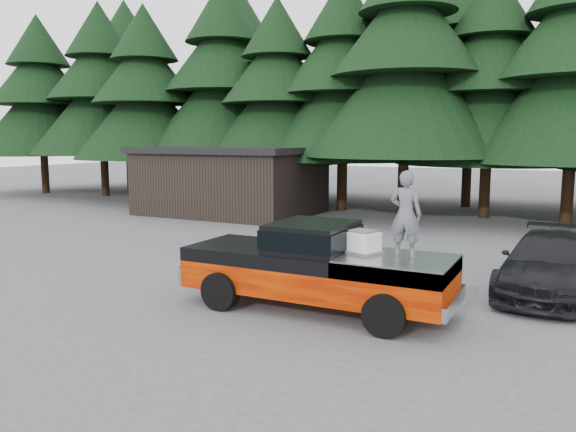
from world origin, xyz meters
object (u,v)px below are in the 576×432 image
at_px(air_compressor, 362,243).
at_px(man_on_bed, 406,214).
at_px(pickup_truck, 316,280).
at_px(utility_building, 232,180).
at_px(parked_car, 549,264).

distance_m(air_compressor, man_on_bed, 1.10).
distance_m(pickup_truck, utility_building, 16.41).
bearing_deg(pickup_truck, utility_building, 129.08).
xyz_separation_m(pickup_truck, air_compressor, (1.01, 0.07, 0.88)).
bearing_deg(man_on_bed, pickup_truck, 6.88).
bearing_deg(man_on_bed, utility_building, -44.12).
height_order(pickup_truck, air_compressor, air_compressor).
height_order(air_compressor, man_on_bed, man_on_bed).
bearing_deg(utility_building, pickup_truck, -50.92).
bearing_deg(man_on_bed, air_compressor, 8.41).
bearing_deg(parked_car, pickup_truck, -136.18).
distance_m(pickup_truck, parked_car, 5.81).
relative_size(air_compressor, parked_car, 0.13).
bearing_deg(utility_building, man_on_bed, -45.77).
xyz_separation_m(air_compressor, parked_car, (3.46, 3.64, -0.82)).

